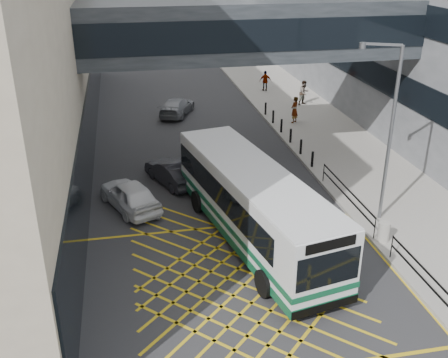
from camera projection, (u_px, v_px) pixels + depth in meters
ground at (244, 285)px, 19.67m from camera, size 120.00×120.00×0.00m
skybridge at (250, 30)px, 27.82m from camera, size 20.00×4.10×3.00m
pavement at (325, 136)px, 34.62m from camera, size 6.00×54.00×0.16m
box_junction at (244, 285)px, 19.67m from camera, size 12.00×9.00×0.01m
bus at (252, 202)px, 22.09m from camera, size 4.87×11.83×3.23m
car_white at (130, 195)px, 25.06m from camera, size 3.52×4.94×1.45m
car_dark at (171, 172)px, 27.70m from camera, size 3.05×4.37×1.27m
car_silver at (177, 106)px, 38.79m from camera, size 3.38×4.68×1.34m
street_lamp at (388, 124)px, 22.34m from camera, size 1.71×0.93×7.88m
litter_bin at (384, 232)px, 22.12m from camera, size 0.50×0.50×0.86m
kerb_railings at (378, 226)px, 21.97m from camera, size 0.05×12.54×1.00m
bollards at (286, 131)px, 33.92m from camera, size 0.14×10.14×0.90m
pedestrian_a at (295, 110)px, 36.50m from camera, size 0.89×0.88×1.84m
pedestrian_b at (304, 93)px, 40.54m from camera, size 1.06×0.90×1.88m
pedestrian_c at (265, 81)px, 44.41m from camera, size 1.02×0.52×1.69m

